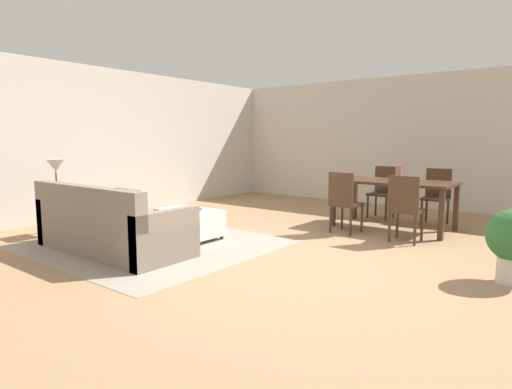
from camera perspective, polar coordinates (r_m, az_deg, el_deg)
ground_plane at (r=5.02m, az=4.40°, el=-8.94°), size 10.80×10.80×0.00m
wall_back at (r=9.40m, az=21.68°, el=6.49°), size 9.00×0.12×2.70m
wall_left at (r=8.46m, az=-19.93°, el=6.53°), size 0.12×11.00×2.70m
area_rug at (r=6.00m, az=-13.28°, el=-6.35°), size 3.00×2.80×0.01m
couch at (r=5.70m, az=-18.73°, el=-4.32°), size 2.14×0.91×0.86m
ottoman_table at (r=6.21m, az=-8.79°, el=-3.59°), size 0.93×0.53×0.41m
side_table at (r=6.87m, az=-24.78°, el=-1.18°), size 0.40×0.40×0.59m
table_lamp at (r=6.82m, az=-25.02°, el=3.30°), size 0.26×0.26×0.53m
dining_table at (r=7.09m, az=17.77°, el=1.07°), size 1.80×0.93×0.76m
dining_chair_near_left at (r=6.54m, az=11.56°, el=-0.59°), size 0.43×0.43×0.92m
dining_chair_near_right at (r=6.15m, az=19.12°, el=-1.33°), size 0.42×0.42×0.92m
dining_chair_far_left at (r=8.04m, az=16.51°, el=0.72°), size 0.41×0.41×0.92m
dining_chair_far_right at (r=7.74m, az=22.83°, el=0.20°), size 0.42×0.42×0.92m
vase_centerpiece at (r=7.05m, az=18.34°, el=2.71°), size 0.09×0.09×0.24m
book_on_ottoman at (r=6.06m, az=-8.67°, el=-2.00°), size 0.31×0.27×0.03m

